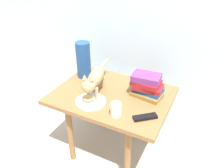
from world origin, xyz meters
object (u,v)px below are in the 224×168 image
(plate, at_px, (91,101))
(green_vase, at_px, (83,60))
(bread_roll, at_px, (88,98))
(cat, at_px, (95,79))
(side_table, at_px, (112,102))
(tv_remote, at_px, (145,117))
(book_stack, at_px, (147,86))
(candle_jar, at_px, (116,110))

(plate, distance_m, green_vase, 0.41)
(bread_roll, bearing_deg, cat, 93.68)
(side_table, relative_size, tv_remote, 5.52)
(side_table, height_order, tv_remote, tv_remote)
(cat, bearing_deg, tv_remote, -12.12)
(book_stack, relative_size, tv_remote, 1.53)
(side_table, relative_size, plate, 4.01)
(candle_jar, bearing_deg, side_table, 122.29)
(bread_roll, relative_size, cat, 0.17)
(green_vase, relative_size, candle_jar, 3.42)
(book_stack, distance_m, green_vase, 0.55)
(green_vase, xyz_separation_m, tv_remote, (0.63, -0.29, -0.14))
(side_table, xyz_separation_m, green_vase, (-0.32, 0.13, 0.22))
(tv_remote, bearing_deg, book_stack, 67.42)
(cat, xyz_separation_m, book_stack, (0.32, 0.16, -0.05))
(bread_roll, height_order, tv_remote, bread_roll)
(bread_roll, relative_size, tv_remote, 0.53)
(plate, relative_size, cat, 0.44)
(green_vase, height_order, tv_remote, green_vase)
(bread_roll, bearing_deg, green_vase, 126.84)
(cat, height_order, candle_jar, cat)
(green_vase, bearing_deg, candle_jar, -37.16)
(green_vase, height_order, candle_jar, green_vase)
(bread_roll, distance_m, cat, 0.14)
(book_stack, xyz_separation_m, green_vase, (-0.55, 0.04, 0.07))
(bread_roll, height_order, green_vase, green_vase)
(bread_roll, xyz_separation_m, book_stack, (0.32, 0.26, 0.04))
(bread_roll, xyz_separation_m, tv_remote, (0.40, 0.01, -0.03))
(tv_remote, bearing_deg, bread_roll, 141.87)
(plate, bearing_deg, green_vase, 128.99)
(green_vase, bearing_deg, cat, -42.72)
(plate, height_order, cat, cat)
(side_table, bearing_deg, cat, -142.84)
(book_stack, xyz_separation_m, tv_remote, (0.08, -0.25, -0.07))
(book_stack, bearing_deg, side_table, -158.10)
(cat, bearing_deg, side_table, 37.16)
(side_table, relative_size, bread_roll, 10.35)
(book_stack, relative_size, candle_jar, 2.71)
(plate, relative_size, green_vase, 0.71)
(side_table, xyz_separation_m, candle_jar, (0.13, -0.21, 0.11))
(side_table, distance_m, cat, 0.24)
(side_table, xyz_separation_m, bread_roll, (-0.09, -0.17, 0.11))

